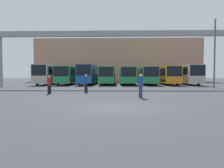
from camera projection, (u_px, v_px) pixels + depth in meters
ground_plane at (115, 107)px, 11.47m from camera, size 200.00×200.00×0.00m
building_backdrop at (118, 61)px, 58.82m from camera, size 41.22×12.00×10.59m
overhead_gantry at (117, 40)px, 29.27m from camera, size 32.71×0.80×7.56m
bus_slot_0 at (49, 73)px, 38.34m from camera, size 2.51×10.27×3.34m
bus_slot_1 at (69, 74)px, 38.19m from camera, size 2.59×10.14×3.07m
bus_slot_2 at (89, 74)px, 38.93m from camera, size 2.48×11.84×3.33m
bus_slot_3 at (108, 75)px, 38.80m from camera, size 2.47×11.76×2.98m
bus_slot_4 at (127, 75)px, 38.59m from camera, size 2.52×11.53×2.95m
bus_slot_5 at (147, 75)px, 38.19m from camera, size 2.47×10.93×2.98m
bus_slot_6 at (167, 74)px, 37.73m from camera, size 2.50×10.20×3.09m
bus_slot_7 at (186, 74)px, 38.27m from camera, size 2.48×11.50×3.28m
pedestrian_mid_left at (141, 85)px, 16.18m from camera, size 0.37×0.37×1.77m
pedestrian_near_right at (49, 84)px, 19.54m from camera, size 0.34×0.34×1.62m
pedestrian_near_left at (86, 83)px, 21.22m from camera, size 0.36×0.36×1.74m
traffic_cone at (85, 84)px, 30.64m from camera, size 0.45×0.45×0.71m
lamp_post at (215, 50)px, 27.46m from camera, size 0.36×0.36×8.90m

